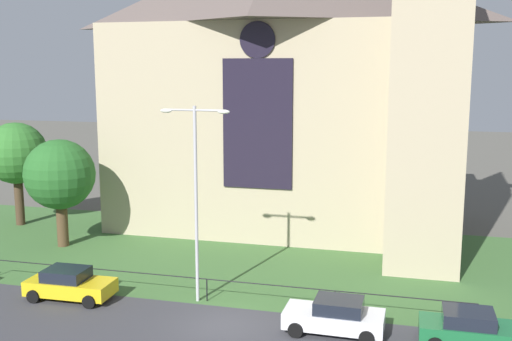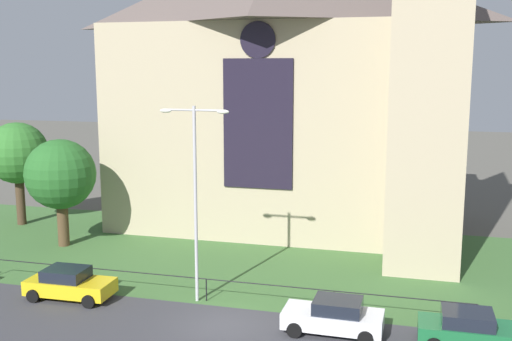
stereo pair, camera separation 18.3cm
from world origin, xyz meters
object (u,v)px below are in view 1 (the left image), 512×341
(church_building, at_px, (288,80))
(tree_left_far, at_px, (16,154))
(parked_car_white, at_px, (335,316))
(tree_left_near, at_px, (60,175))
(streetlamp_near, at_px, (196,181))
(parked_car_green, at_px, (472,329))
(parked_car_yellow, at_px, (70,284))

(church_building, xyz_separation_m, tree_left_far, (-18.56, -4.79, -5.14))
(church_building, relative_size, parked_car_white, 6.15)
(tree_left_far, height_order, tree_left_near, tree_left_far)
(church_building, distance_m, streetlamp_near, 15.93)
(tree_left_near, xyz_separation_m, streetlamp_near, (11.42, -6.55, 1.33))
(parked_car_white, distance_m, parked_car_green, 5.49)
(church_building, height_order, tree_left_near, church_building)
(parked_car_white, bearing_deg, tree_left_far, -26.21)
(church_building, relative_size, streetlamp_near, 2.76)
(tree_left_far, relative_size, parked_car_white, 1.74)
(parked_car_yellow, bearing_deg, parked_car_green, -2.71)
(parked_car_yellow, height_order, parked_car_green, same)
(parked_car_green, bearing_deg, streetlamp_near, 171.04)
(streetlamp_near, xyz_separation_m, parked_car_white, (6.87, -1.90, -5.13))
(parked_car_yellow, bearing_deg, church_building, 65.01)
(church_building, bearing_deg, parked_car_yellow, -113.89)
(tree_left_near, bearing_deg, parked_car_yellow, -56.02)
(parked_car_green, bearing_deg, parked_car_yellow, 177.82)
(tree_left_near, xyz_separation_m, parked_car_yellow, (5.29, -7.85, -3.80))
(parked_car_white, xyz_separation_m, parked_car_green, (5.49, 0.07, 0.00))
(church_building, distance_m, parked_car_yellow, 20.47)
(streetlamp_near, bearing_deg, church_building, 85.46)
(tree_left_near, relative_size, parked_car_white, 1.61)
(streetlamp_near, xyz_separation_m, parked_car_yellow, (-6.13, -1.30, -5.13))
(tree_left_far, height_order, parked_car_green, tree_left_far)
(parked_car_yellow, distance_m, parked_car_white, 13.01)
(church_building, relative_size, parked_car_yellow, 6.14)
(church_building, xyz_separation_m, tree_left_near, (-12.63, -8.72, -5.72))
(church_building, distance_m, parked_car_green, 22.52)
(streetlamp_near, bearing_deg, tree_left_far, 148.86)
(streetlamp_near, height_order, parked_car_yellow, streetlamp_near)
(tree_left_near, height_order, parked_car_yellow, tree_left_near)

